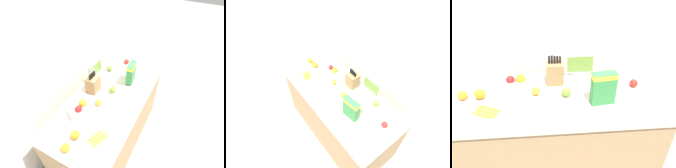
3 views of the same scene
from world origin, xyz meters
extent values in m
plane|color=gray|center=(0.00, 0.00, 0.00)|extent=(14.00, 14.00, 0.00)
cube|color=silver|center=(0.00, 0.59, 1.30)|extent=(9.00, 0.06, 2.60)
cube|color=tan|center=(0.00, 0.00, 0.42)|extent=(1.61, 0.72, 0.84)
cube|color=beige|center=(0.00, 0.00, 0.86)|extent=(1.64, 0.75, 0.03)
cube|color=#937047|center=(-0.01, 0.21, 0.97)|extent=(0.14, 0.13, 0.19)
cylinder|color=black|center=(-0.05, 0.21, 1.10)|extent=(0.02, 0.02, 0.07)
cube|color=silver|center=(-0.05, 0.21, 1.14)|extent=(0.01, 0.00, 0.02)
cylinder|color=black|center=(-0.03, 0.21, 1.10)|extent=(0.02, 0.02, 0.07)
cube|color=silver|center=(-0.03, 0.21, 1.15)|extent=(0.01, 0.00, 0.04)
cylinder|color=black|center=(-0.01, 0.21, 1.09)|extent=(0.02, 0.02, 0.07)
cube|color=silver|center=(-0.01, 0.21, 1.15)|extent=(0.01, 0.00, 0.04)
cylinder|color=black|center=(0.02, 0.21, 1.09)|extent=(0.02, 0.02, 0.06)
cube|color=silver|center=(0.02, 0.21, 1.14)|extent=(0.01, 0.00, 0.03)
cylinder|color=black|center=(0.04, 0.21, 1.09)|extent=(0.02, 0.02, 0.06)
cube|color=silver|center=(0.04, 0.21, 1.14)|extent=(0.01, 0.00, 0.04)
cube|color=#B7B7BC|center=(0.22, 0.31, 0.89)|extent=(0.09, 0.03, 0.03)
cube|color=#B7B7BC|center=(0.22, 0.31, 0.99)|extent=(0.27, 0.02, 0.18)
cube|color=olive|center=(0.22, 0.30, 0.99)|extent=(0.23, 0.00, 0.14)
cube|color=#338442|center=(0.33, -0.10, 1.00)|extent=(0.19, 0.09, 0.25)
cube|color=yellow|center=(0.33, -0.10, 1.10)|extent=(0.19, 0.09, 0.04)
cylinder|color=silver|center=(-0.34, 0.14, 0.91)|extent=(0.24, 0.24, 0.07)
sphere|color=orange|center=(-0.29, 0.15, 0.96)|extent=(0.08, 0.08, 0.08)
sphere|color=red|center=(-0.37, 0.14, 0.96)|extent=(0.07, 0.07, 0.07)
ellipsoid|color=yellow|center=(-0.50, -0.13, 0.89)|extent=(0.19, 0.11, 0.03)
ellipsoid|color=yellow|center=(-0.51, -0.16, 0.89)|extent=(0.19, 0.10, 0.03)
ellipsoid|color=yellow|center=(-0.52, -0.19, 0.89)|extent=(0.19, 0.10, 0.03)
sphere|color=#6B9E33|center=(0.40, 0.22, 0.91)|extent=(0.08, 0.08, 0.08)
sphere|color=#6B9E33|center=(0.07, 0.00, 0.91)|extent=(0.08, 0.08, 0.08)
sphere|color=red|center=(0.64, 0.09, 0.91)|extent=(0.07, 0.07, 0.07)
sphere|color=orange|center=(-0.59, 0.02, 0.92)|extent=(0.08, 0.08, 0.08)
sphere|color=orange|center=(-0.17, 0.04, 0.91)|extent=(0.07, 0.07, 0.07)
sphere|color=orange|center=(-0.72, 0.02, 0.91)|extent=(0.08, 0.08, 0.08)
camera|label=1|loc=(-1.17, -0.65, 2.26)|focal=28.00mm
camera|label=2|loc=(1.10, -0.86, 2.49)|focal=28.00mm
camera|label=3|loc=(-0.06, -1.39, 1.88)|focal=35.00mm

